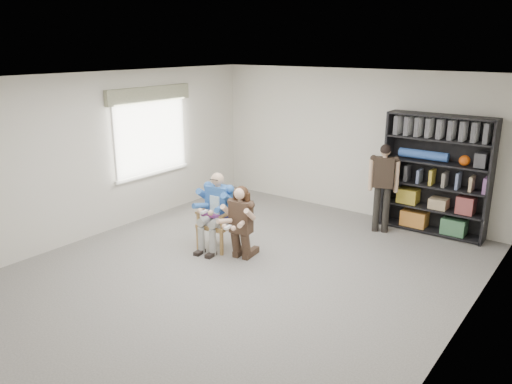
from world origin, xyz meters
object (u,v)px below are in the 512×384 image
Objects in this scene: seated_man at (217,211)px; standing_man at (383,189)px; armchair at (217,220)px; kneeling_woman at (240,224)px; bookshelf at (436,175)px.

seated_man is 2.97m from standing_man.
armchair is at bearing -147.65° from standing_man.
standing_man is (1.27, 2.43, 0.21)m from kneeling_woman.
armchair is 0.60m from kneeling_woman.
bookshelf reaches higher than kneeling_woman.
kneeling_woman is 3.59m from bookshelf.
kneeling_woman is 0.56× the size of bookshelf.
kneeling_woman is 0.73× the size of standing_man.
standing_man is at bearing 43.73° from armchair.
seated_man is (0.00, 0.00, 0.15)m from armchair.
standing_man reaches higher than kneeling_woman.
seated_man is 0.80× the size of standing_man.
armchair is 0.84× the size of kneeling_woman.
bookshelf is (2.59, 2.82, 0.41)m from seated_man.
armchair is at bearing 160.74° from kneeling_woman.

